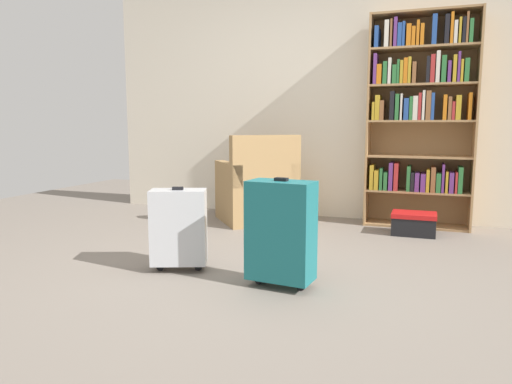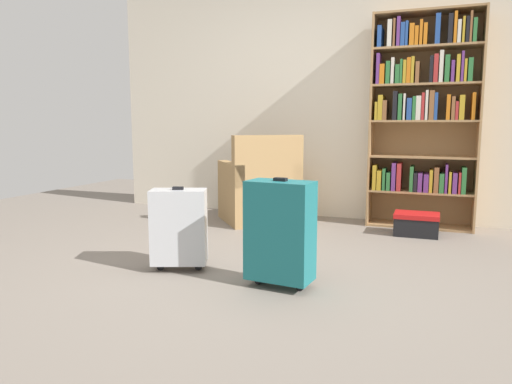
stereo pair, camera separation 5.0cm
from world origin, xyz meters
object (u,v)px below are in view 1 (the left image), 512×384
Objects in this scene: armchair at (257,191)px; storage_box at (414,223)px; bookshelf at (420,111)px; suitcase_teal at (281,231)px; suitcase_silver at (179,227)px; mug at (304,223)px.

storage_box is (1.55, -0.07, -0.21)m from armchair.
bookshelf reaches higher than storage_box.
suitcase_teal is at bearing -66.14° from armchair.
suitcase_teal reaches higher than suitcase_silver.
suitcase_teal reaches higher than mug.
mug is 1.74m from suitcase_teal.
bookshelf reaches higher than armchair.
storage_box is at bearing 4.41° from mug.
suitcase_silver is (-0.76, 0.09, -0.05)m from suitcase_teal.
bookshelf is 2.99× the size of suitcase_teal.
armchair is 2.00m from suitcase_teal.
storage_box reaches higher than mug.
suitcase_teal is (0.81, -1.83, 0.04)m from armchair.
armchair is 0.62m from mug.
storage_box is at bearing 48.25° from suitcase_silver.
bookshelf is 2.69m from suitcase_silver.
armchair is at bearing 91.67° from suitcase_silver.
armchair reaches higher than mug.
armchair is at bearing 177.52° from storage_box.
mug is (0.54, -0.15, -0.27)m from armchair.
suitcase_silver is (-1.50, -2.08, -0.83)m from bookshelf.
mug is at bearing -175.59° from storage_box.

